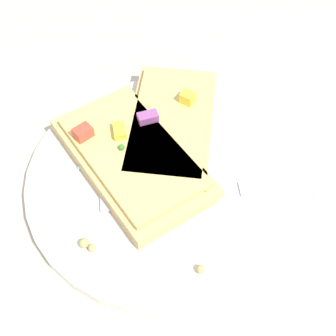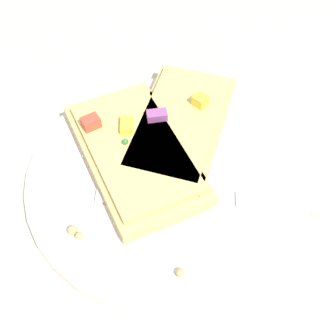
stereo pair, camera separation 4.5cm
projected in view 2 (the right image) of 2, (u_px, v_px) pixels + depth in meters
ground_plane at (168, 181)px, 0.47m from camera, size 4.00×4.00×0.00m
plate at (168, 178)px, 0.47m from camera, size 0.28×0.28×0.01m
fork at (183, 153)px, 0.48m from camera, size 0.08×0.23×0.01m
knife at (226, 200)px, 0.44m from camera, size 0.07×0.21×0.01m
pizza_slice_main at (135, 152)px, 0.47m from camera, size 0.19×0.13×0.03m
pizza_slice_corner at (179, 126)px, 0.49m from camera, size 0.19×0.15×0.03m
crumb_scatter at (107, 244)px, 0.41m from camera, size 0.07×0.09×0.01m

